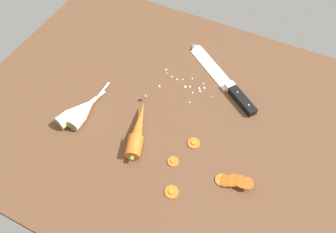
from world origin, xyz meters
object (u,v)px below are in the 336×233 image
carrot_slice_stray_mid (194,143)px  chefs_knife (219,75)px  carrot_slice_stray_near (173,161)px  parsnip_mid_left (74,112)px  carrot_slice_stack (234,181)px  parsnip_front (84,111)px  whole_carrot (138,131)px  carrot_slice_stray_far (172,192)px

carrot_slice_stray_mid → chefs_knife: bearing=95.7°
carrot_slice_stray_near → parsnip_mid_left: bearing=178.5°
carrot_slice_stack → carrot_slice_stray_mid: carrot_slice_stack is taller
carrot_slice_stack → carrot_slice_stray_mid: bearing=155.8°
parsnip_front → carrot_slice_stack: (46.73, -1.27, -0.90)cm
parsnip_mid_left → carrot_slice_stray_mid: size_ratio=4.93×
carrot_slice_stack → whole_carrot: bearing=176.2°
carrot_slice_stray_near → carrot_slice_stray_far: same height
carrot_slice_stray_near → carrot_slice_stray_far: bearing=-67.1°
parsnip_front → carrot_slice_stray_near: bearing=-5.0°
chefs_knife → parsnip_mid_left: bearing=-134.1°
carrot_slice_stray_mid → carrot_slice_stack: bearing=-24.2°
chefs_knife → parsnip_mid_left: parsnip_mid_left is taller
whole_carrot → carrot_slice_stray_mid: (15.32, 4.34, -1.74)cm
chefs_knife → carrot_slice_stray_far: chefs_knife is taller
whole_carrot → carrot_slice_stray_near: 13.17cm
whole_carrot → carrot_slice_stack: 29.41cm
parsnip_front → parsnip_mid_left: 2.91cm
parsnip_front → carrot_slice_stray_far: (33.38, -10.58, -1.62)cm
parsnip_mid_left → carrot_slice_stray_far: bearing=-13.8°
parsnip_front → carrot_slice_stray_near: 30.19cm
parsnip_front → parsnip_mid_left: (-2.28, -1.81, 0.00)cm
carrot_slice_stray_far → parsnip_mid_left: bearing=166.2°
whole_carrot → carrot_slice_stray_far: (15.98, -11.28, -1.74)cm
chefs_knife → carrot_slice_stray_near: (-0.05, -34.19, -0.29)cm
chefs_knife → parsnip_mid_left: 46.49cm
parsnip_mid_left → carrot_slice_stray_near: (32.31, -0.84, -1.62)cm
chefs_knife → carrot_slice_stack: bearing=-63.1°
chefs_knife → whole_carrot: 33.38cm
whole_carrot → parsnip_mid_left: bearing=-172.7°
chefs_knife → carrot_slice_stray_mid: 26.64cm
parsnip_mid_left → carrot_slice_stray_near: parsnip_mid_left is taller
whole_carrot → carrot_slice_stray_far: bearing=-35.2°
carrot_slice_stray_mid → parsnip_front: bearing=-171.3°
whole_carrot → parsnip_front: bearing=-177.7°
chefs_knife → parsnip_front: parsnip_front is taller
chefs_knife → carrot_slice_stray_far: (3.30, -42.12, -0.29)cm
parsnip_mid_left → carrot_slice_stray_mid: bearing=11.1°
chefs_knife → whole_carrot: bearing=-112.3°
parsnip_front → carrot_slice_stray_far: parsnip_front is taller
carrot_slice_stray_near → carrot_slice_stray_far: (3.36, -7.93, 0.00)cm
carrot_slice_stack → carrot_slice_stray_far: 16.29cm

